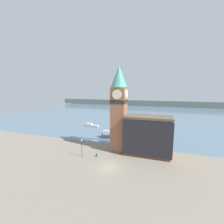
{
  "coord_description": "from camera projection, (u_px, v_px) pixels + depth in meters",
  "views": [
    {
      "loc": [
        9.3,
        -25.56,
        15.0
      ],
      "look_at": [
        -1.54,
        6.59,
        9.82
      ],
      "focal_mm": 24.0,
      "sensor_mm": 36.0,
      "label": 1
    }
  ],
  "objects": [
    {
      "name": "ground_plane",
      "position": [
        109.0,
        167.0,
        29.14
      ],
      "size": [
        160.0,
        160.0,
        0.0
      ],
      "primitive_type": "plane",
      "color": "gray"
    },
    {
      "name": "far_shoreline",
      "position": [
        151.0,
        103.0,
        133.3
      ],
      "size": [
        180.0,
        3.0,
        5.0
      ],
      "color": "slate",
      "rests_on": "water"
    },
    {
      "name": "pier_building",
      "position": [
        148.0,
        135.0,
        34.42
      ],
      "size": [
        10.63,
        5.71,
        9.03
      ],
      "color": "brown",
      "rests_on": "ground_plane"
    },
    {
      "name": "clock_tower",
      "position": [
        119.0,
        107.0,
        35.89
      ],
      "size": [
        3.9,
        3.9,
        20.47
      ],
      "color": "#935B42",
      "rests_on": "ground_plane"
    },
    {
      "name": "water",
      "position": [
        147.0,
        113.0,
        96.21
      ],
      "size": [
        160.0,
        120.0,
        0.0
      ],
      "color": "slate",
      "rests_on": "ground_plane"
    },
    {
      "name": "boat_far",
      "position": [
        91.0,
        125.0,
        60.92
      ],
      "size": [
        6.24,
        1.79,
        1.25
      ],
      "rotation": [
        0.0,
        0.0,
        -0.03
      ],
      "color": "#B7B2A8",
      "rests_on": "water"
    },
    {
      "name": "mooring_bollard_near",
      "position": [
        97.0,
        155.0,
        33.64
      ],
      "size": [
        0.35,
        0.35,
        0.69
      ],
      "color": "#2D2D33",
      "rests_on": "ground_plane"
    },
    {
      "name": "lamp_post",
      "position": [
        82.0,
        145.0,
        33.12
      ],
      "size": [
        0.32,
        0.32,
        4.0
      ],
      "color": "black",
      "rests_on": "ground_plane"
    },
    {
      "name": "boat_near",
      "position": [
        108.0,
        135.0,
        46.69
      ],
      "size": [
        4.79,
        3.2,
        2.28
      ],
      "rotation": [
        0.0,
        0.0,
        0.28
      ],
      "color": "#333856",
      "rests_on": "water"
    },
    {
      "name": "pier_railing",
      "position": [
        90.0,
        139.0,
        42.73
      ],
      "size": [
        13.17,
        0.08,
        1.09
      ],
      "color": "#232328",
      "rests_on": "ground_plane"
    }
  ]
}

